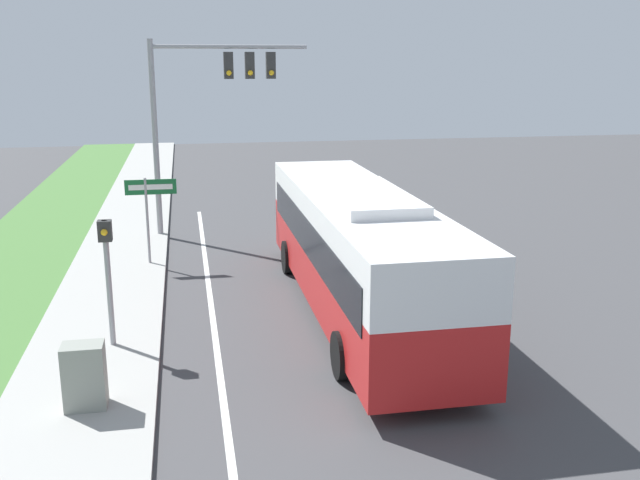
# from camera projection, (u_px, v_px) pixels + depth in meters

# --- Properties ---
(ground_plane) EXTENTS (80.00, 80.00, 0.00)m
(ground_plane) POSITION_uv_depth(u_px,v_px,m) (381.00, 343.00, 15.77)
(ground_plane) COLOR #424244
(sidewalk) EXTENTS (2.80, 80.00, 0.12)m
(sidewalk) POSITION_uv_depth(u_px,v_px,m) (90.00, 363.00, 14.62)
(sidewalk) COLOR #9E9E99
(sidewalk) RESTS_ON ground_plane
(lane_divider_near) EXTENTS (0.14, 30.00, 0.01)m
(lane_divider_near) POSITION_uv_depth(u_px,v_px,m) (218.00, 355.00, 15.11)
(lane_divider_near) COLOR silver
(lane_divider_near) RESTS_ON ground_plane
(bus) EXTENTS (2.63, 11.77, 3.21)m
(bus) POSITION_uv_depth(u_px,v_px,m) (357.00, 244.00, 17.31)
(bus) COLOR red
(bus) RESTS_ON ground_plane
(signal_gantry) EXTENTS (5.39, 0.41, 6.78)m
(signal_gantry) POSITION_uv_depth(u_px,v_px,m) (206.00, 95.00, 24.41)
(signal_gantry) COLOR #939399
(signal_gantry) RESTS_ON ground_plane
(pedestrian_signal) EXTENTS (0.28, 0.34, 2.87)m
(pedestrian_signal) POSITION_uv_depth(u_px,v_px,m) (107.00, 262.00, 14.96)
(pedestrian_signal) COLOR #939399
(pedestrian_signal) RESTS_ON ground_plane
(street_sign) EXTENTS (1.50, 0.08, 2.71)m
(street_sign) POSITION_uv_depth(u_px,v_px,m) (149.00, 203.00, 21.19)
(street_sign) COLOR #939399
(street_sign) RESTS_ON ground_plane
(utility_cabinet) EXTENTS (0.72, 0.51, 1.18)m
(utility_cabinet) POSITION_uv_depth(u_px,v_px,m) (84.00, 376.00, 12.49)
(utility_cabinet) COLOR gray
(utility_cabinet) RESTS_ON sidewalk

